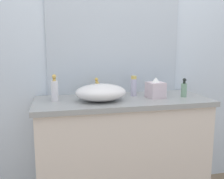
% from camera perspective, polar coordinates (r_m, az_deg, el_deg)
% --- Properties ---
extents(bathroom_wall_rear, '(6.00, 0.06, 2.60)m').
position_cam_1_polar(bathroom_wall_rear, '(2.28, 1.99, 9.32)').
color(bathroom_wall_rear, silver).
rests_on(bathroom_wall_rear, ground).
extents(vanity_counter, '(1.35, 0.54, 0.91)m').
position_cam_1_polar(vanity_counter, '(2.15, 2.26, -13.88)').
color(vanity_counter, beige).
rests_on(vanity_counter, ground).
extents(wall_mirror_panel, '(1.14, 0.01, 1.24)m').
position_cam_1_polar(wall_mirror_panel, '(2.24, 0.61, 15.08)').
color(wall_mirror_panel, '#B2BCC6').
rests_on(wall_mirror_panel, vanity_counter).
extents(sink_basin, '(0.38, 0.30, 0.13)m').
position_cam_1_polar(sink_basin, '(1.93, -2.49, -0.64)').
color(sink_basin, silver).
rests_on(sink_basin, vanity_counter).
extents(faucet, '(0.03, 0.12, 0.15)m').
position_cam_1_polar(faucet, '(2.09, -3.33, 0.85)').
color(faucet, gold).
rests_on(faucet, vanity_counter).
extents(soap_dispenser, '(0.05, 0.05, 0.15)m').
position_cam_1_polar(soap_dispenser, '(2.15, 15.63, 0.08)').
color(soap_dispenser, gray).
rests_on(soap_dispenser, vanity_counter).
extents(lotion_bottle, '(0.05, 0.05, 0.17)m').
position_cam_1_polar(lotion_bottle, '(2.12, 4.82, 0.75)').
color(lotion_bottle, silver).
rests_on(lotion_bottle, vanity_counter).
extents(perfume_bottle, '(0.05, 0.05, 0.20)m').
position_cam_1_polar(perfume_bottle, '(1.96, -12.58, -0.05)').
color(perfume_bottle, silver).
rests_on(perfume_bottle, vanity_counter).
extents(tissue_box, '(0.15, 0.15, 0.16)m').
position_cam_1_polar(tissue_box, '(2.07, 9.61, 0.11)').
color(tissue_box, beige).
rests_on(tissue_box, vanity_counter).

